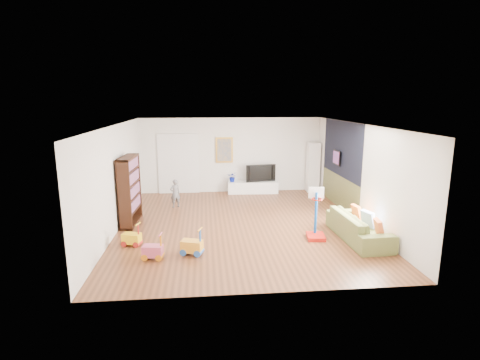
{
  "coord_description": "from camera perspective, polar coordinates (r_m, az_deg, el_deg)",
  "views": [
    {
      "loc": [
        -0.97,
        -9.69,
        3.34
      ],
      "look_at": [
        0.0,
        0.4,
        1.15
      ],
      "focal_mm": 28.0,
      "sensor_mm": 36.0,
      "label": 1
    }
  ],
  "objects": [
    {
      "name": "ride_on_orange",
      "position": [
        8.34,
        -7.36,
        -9.27
      ],
      "size": [
        0.52,
        0.41,
        0.6
      ],
      "primitive_type": "cube",
      "rotation": [
        0.0,
        0.0,
        -0.33
      ],
      "color": "gold",
      "rests_on": "ground"
    },
    {
      "name": "bookshelf",
      "position": [
        10.55,
        -16.46,
        -1.54
      ],
      "size": [
        0.39,
        1.28,
        1.85
      ],
      "primitive_type": "cube",
      "rotation": [
        0.0,
        0.0,
        -0.05
      ],
      "color": "black",
      "rests_on": "ground"
    },
    {
      "name": "olive_wainscot",
      "position": [
        12.19,
        14.85,
        -1.69
      ],
      "size": [
        0.01,
        3.2,
        1.0
      ],
      "primitive_type": "cube",
      "color": "brown",
      "rests_on": "wall_right"
    },
    {
      "name": "pillow_center",
      "position": [
        9.63,
        18.96,
        -5.64
      ],
      "size": [
        0.22,
        0.41,
        0.4
      ],
      "primitive_type": "cube",
      "rotation": [
        0.0,
        0.0,
        0.29
      ],
      "color": "silver",
      "rests_on": "sofa"
    },
    {
      "name": "ride_on_pink",
      "position": [
        8.27,
        -13.19,
        -9.83
      ],
      "size": [
        0.46,
        0.32,
        0.56
      ],
      "primitive_type": "cube",
      "rotation": [
        0.0,
        0.0,
        -0.15
      ],
      "color": "#CF5070",
      "rests_on": "ground"
    },
    {
      "name": "sofa",
      "position": [
        9.58,
        17.62,
        -6.78
      ],
      "size": [
        0.94,
        2.2,
        0.63
      ],
      "primitive_type": "imported",
      "rotation": [
        0.0,
        0.0,
        1.61
      ],
      "color": "#626A33",
      "rests_on": "ground"
    },
    {
      "name": "wall_left",
      "position": [
        10.15,
        -18.36,
        0.26
      ],
      "size": [
        0.0,
        7.5,
        2.7
      ],
      "primitive_type": "cube",
      "color": "silver",
      "rests_on": "ground"
    },
    {
      "name": "tall_cabinet",
      "position": [
        13.96,
        11.04,
        1.92
      ],
      "size": [
        0.44,
        0.44,
        1.81
      ],
      "primitive_type": "cube",
      "rotation": [
        0.0,
        0.0,
        -0.03
      ],
      "color": "white",
      "rests_on": "ground"
    },
    {
      "name": "tv",
      "position": [
        13.59,
        3.06,
        1.13
      ],
      "size": [
        1.1,
        0.31,
        0.63
      ],
      "primitive_type": "imported",
      "rotation": [
        0.0,
        0.0,
        0.15
      ],
      "color": "black",
      "rests_on": "media_console"
    },
    {
      "name": "artwork_right",
      "position": [
        12.16,
        14.51,
        3.34
      ],
      "size": [
        0.04,
        0.56,
        0.46
      ],
      "primitive_type": "cube",
      "color": "#7F3F8C",
      "rests_on": "wall_right"
    },
    {
      "name": "ride_on_yellow",
      "position": [
        9.11,
        -16.21,
        -7.97
      ],
      "size": [
        0.46,
        0.36,
        0.55
      ],
      "primitive_type": "cube",
      "rotation": [
        0.0,
        0.0,
        -0.27
      ],
      "color": "yellow",
      "rests_on": "ground"
    },
    {
      "name": "child",
      "position": [
        11.92,
        -9.86,
        -2.01
      ],
      "size": [
        0.39,
        0.33,
        0.9
      ],
      "primitive_type": "imported",
      "rotation": [
        0.0,
        0.0,
        3.57
      ],
      "color": "slate",
      "rests_on": "ground"
    },
    {
      "name": "vase_plant",
      "position": [
        13.48,
        -1.15,
        0.48
      ],
      "size": [
        0.39,
        0.35,
        0.37
      ],
      "primitive_type": "imported",
      "rotation": [
        0.0,
        0.0,
        -0.23
      ],
      "color": "#05138B",
      "rests_on": "media_console"
    },
    {
      "name": "media_console",
      "position": [
        13.61,
        1.97,
        -1.11
      ],
      "size": [
        1.82,
        0.52,
        0.42
      ],
      "primitive_type": "cube",
      "rotation": [
        0.0,
        0.0,
        -0.04
      ],
      "color": "white",
      "rests_on": "ground"
    },
    {
      "name": "pillow_right",
      "position": [
        10.14,
        17.35,
        -4.64
      ],
      "size": [
        0.14,
        0.36,
        0.35
      ],
      "primitive_type": "cube",
      "rotation": [
        0.0,
        0.0,
        0.15
      ],
      "color": "#D1541E",
      "rests_on": "sofa"
    },
    {
      "name": "basketball_hoop",
      "position": [
        9.27,
        11.62,
        -5.08
      ],
      "size": [
        0.5,
        0.58,
        1.26
      ],
      "primitive_type": "cube",
      "rotation": [
        0.0,
        0.0,
        -0.13
      ],
      "color": "red",
      "rests_on": "ground"
    },
    {
      "name": "doorway",
      "position": [
        13.62,
        -9.34,
        2.35
      ],
      "size": [
        1.45,
        0.06,
        2.1
      ],
      "primitive_type": "cube",
      "color": "white",
      "rests_on": "ground"
    },
    {
      "name": "floor",
      "position": [
        10.29,
        0.22,
        -6.74
      ],
      "size": [
        6.5,
        7.5,
        0.0
      ],
      "primitive_type": "cube",
      "color": "brown",
      "rests_on": "ground"
    },
    {
      "name": "wall_back",
      "position": [
        13.62,
        -1.36,
        3.79
      ],
      "size": [
        6.5,
        0.0,
        2.7
      ],
      "primitive_type": "cube",
      "color": "silver",
      "rests_on": "ground"
    },
    {
      "name": "painting_back",
      "position": [
        13.53,
        -2.41,
        4.58
      ],
      "size": [
        0.62,
        0.06,
        0.92
      ],
      "primitive_type": "cube",
      "color": "gold",
      "rests_on": "wall_back"
    },
    {
      "name": "ceiling",
      "position": [
        9.76,
        0.23,
        8.43
      ],
      "size": [
        6.5,
        7.5,
        0.0
      ],
      "primitive_type": "cube",
      "color": "white",
      "rests_on": "ground"
    },
    {
      "name": "wall_right",
      "position": [
        10.75,
        17.73,
        0.95
      ],
      "size": [
        0.0,
        7.5,
        2.7
      ],
      "primitive_type": "cube",
      "color": "white",
      "rests_on": "ground"
    },
    {
      "name": "navy_accent",
      "position": [
        11.95,
        15.2,
        4.61
      ],
      "size": [
        0.01,
        3.2,
        1.7
      ],
      "primitive_type": "cube",
      "color": "black",
      "rests_on": "wall_right"
    },
    {
      "name": "wall_front",
      "position": [
        6.34,
        3.63,
        -6.13
      ],
      "size": [
        6.5,
        0.0,
        2.7
      ],
      "primitive_type": "cube",
      "color": "silver",
      "rests_on": "ground"
    },
    {
      "name": "pillow_left",
      "position": [
        9.07,
        20.4,
        -6.84
      ],
      "size": [
        0.16,
        0.39,
        0.38
      ],
      "primitive_type": "cube",
      "rotation": [
        0.0,
        0.0,
        -0.15
      ],
      "color": "#CF5828",
      "rests_on": "sofa"
    }
  ]
}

